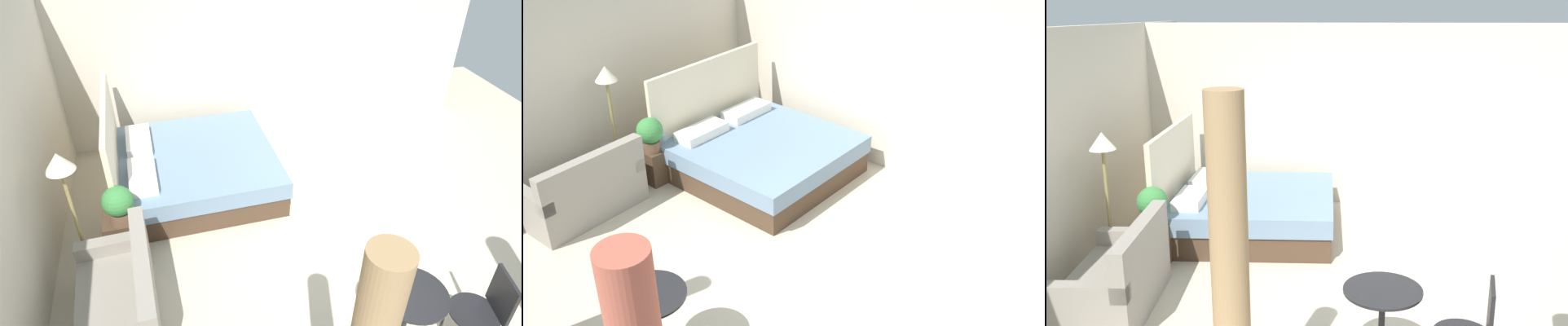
% 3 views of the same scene
% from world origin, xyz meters
% --- Properties ---
extents(ground_plane, '(8.35, 9.35, 0.02)m').
position_xyz_m(ground_plane, '(0.00, 0.00, -0.01)').
color(ground_plane, beige).
extents(wall_back, '(8.35, 0.12, 2.60)m').
position_xyz_m(wall_back, '(0.00, 3.17, 1.30)').
color(wall_back, beige).
rests_on(wall_back, ground).
extents(wall_right, '(0.12, 6.35, 2.60)m').
position_xyz_m(wall_right, '(2.68, 0.00, 1.30)').
color(wall_right, beige).
rests_on(wall_right, ground).
extents(bed, '(2.04, 2.11, 1.36)m').
position_xyz_m(bed, '(1.38, 1.50, 0.30)').
color(bed, '#473323').
rests_on(bed, ground).
extents(couch, '(1.40, 0.78, 0.86)m').
position_xyz_m(couch, '(-0.69, 2.37, 0.30)').
color(couch, gray).
rests_on(couch, ground).
extents(nightstand, '(0.44, 0.37, 0.46)m').
position_xyz_m(nightstand, '(0.41, 2.39, 0.23)').
color(nightstand, '#473323').
rests_on(nightstand, ground).
extents(potted_plant, '(0.33, 0.33, 0.45)m').
position_xyz_m(potted_plant, '(0.31, 2.35, 0.70)').
color(potted_plant, brown).
rests_on(potted_plant, nightstand).
extents(vase, '(0.13, 0.13, 0.16)m').
position_xyz_m(vase, '(0.53, 2.40, 0.53)').
color(vase, silver).
rests_on(vase, nightstand).
extents(floor_lamp, '(0.30, 0.30, 1.56)m').
position_xyz_m(floor_lamp, '(0.05, 2.74, 1.24)').
color(floor_lamp, '#99844C').
rests_on(floor_lamp, ground).
extents(balcony_table, '(0.60, 0.60, 0.72)m').
position_xyz_m(balcony_table, '(-1.52, -0.04, 0.50)').
color(balcony_table, black).
rests_on(balcony_table, ground).
extents(curtain_right, '(0.23, 0.23, 2.34)m').
position_xyz_m(curtain_right, '(-2.43, 0.93, 1.17)').
color(curtain_right, tan).
rests_on(curtain_right, ground).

